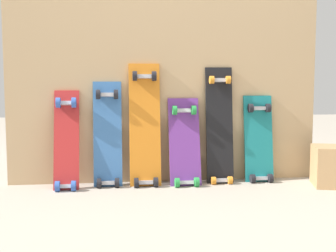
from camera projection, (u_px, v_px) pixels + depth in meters
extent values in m
plane|color=#A89E8E|center=(167.00, 183.00, 2.99)|extent=(12.00, 12.00, 0.00)
cube|color=tan|center=(165.00, 45.00, 2.97)|extent=(2.12, 0.04, 1.87)
cube|color=#B22626|center=(67.00, 145.00, 2.84)|extent=(0.16, 0.20, 0.70)
cube|color=#B7B7BF|center=(66.00, 186.00, 2.77)|extent=(0.07, 0.04, 0.03)
cube|color=#B7B7BF|center=(66.00, 103.00, 2.86)|extent=(0.07, 0.04, 0.03)
cylinder|color=#3359B2|center=(57.00, 186.00, 2.75)|extent=(0.03, 0.07, 0.07)
cylinder|color=#3359B2|center=(74.00, 186.00, 2.76)|extent=(0.03, 0.07, 0.07)
cylinder|color=#3359B2|center=(58.00, 103.00, 2.83)|extent=(0.03, 0.07, 0.07)
cylinder|color=#3359B2|center=(74.00, 103.00, 2.84)|extent=(0.03, 0.07, 0.07)
cube|color=#386BAD|center=(108.00, 139.00, 2.90)|extent=(0.19, 0.13, 0.75)
cube|color=#B7B7BF|center=(108.00, 183.00, 2.86)|extent=(0.08, 0.04, 0.03)
cube|color=#B7B7BF|center=(107.00, 95.00, 2.89)|extent=(0.08, 0.04, 0.03)
cylinder|color=black|center=(99.00, 183.00, 2.84)|extent=(0.03, 0.06, 0.06)
cylinder|color=black|center=(117.00, 183.00, 2.85)|extent=(0.03, 0.06, 0.06)
cylinder|color=black|center=(98.00, 94.00, 2.87)|extent=(0.03, 0.06, 0.06)
cylinder|color=black|center=(116.00, 94.00, 2.88)|extent=(0.03, 0.06, 0.06)
cube|color=orange|center=(145.00, 129.00, 2.92)|extent=(0.21, 0.15, 0.87)
cube|color=#B7B7BF|center=(146.00, 182.00, 2.87)|extent=(0.09, 0.04, 0.03)
cube|color=#B7B7BF|center=(144.00, 76.00, 2.91)|extent=(0.09, 0.04, 0.03)
cylinder|color=black|center=(136.00, 183.00, 2.85)|extent=(0.03, 0.06, 0.06)
cylinder|color=black|center=(156.00, 182.00, 2.86)|extent=(0.03, 0.06, 0.06)
cylinder|color=black|center=(135.00, 76.00, 2.88)|extent=(0.03, 0.06, 0.06)
cylinder|color=black|center=(154.00, 76.00, 2.90)|extent=(0.03, 0.06, 0.06)
cube|color=#6B338C|center=(185.00, 147.00, 2.94)|extent=(0.21, 0.18, 0.64)
cube|color=#B7B7BF|center=(186.00, 182.00, 2.88)|extent=(0.09, 0.04, 0.03)
cube|color=#B7B7BF|center=(184.00, 111.00, 2.96)|extent=(0.09, 0.04, 0.03)
cylinder|color=#268C3F|center=(177.00, 183.00, 2.86)|extent=(0.03, 0.06, 0.06)
cylinder|color=#268C3F|center=(197.00, 182.00, 2.87)|extent=(0.03, 0.06, 0.06)
cylinder|color=#268C3F|center=(175.00, 110.00, 2.93)|extent=(0.03, 0.06, 0.06)
cylinder|color=#268C3F|center=(194.00, 110.00, 2.95)|extent=(0.03, 0.06, 0.06)
cube|color=black|center=(219.00, 130.00, 2.99)|extent=(0.18, 0.12, 0.85)
cube|color=#B7B7BF|center=(221.00, 180.00, 2.96)|extent=(0.08, 0.04, 0.03)
cube|color=#B7B7BF|center=(219.00, 80.00, 2.98)|extent=(0.08, 0.04, 0.03)
cylinder|color=orange|center=(214.00, 181.00, 2.94)|extent=(0.03, 0.05, 0.05)
cylinder|color=orange|center=(230.00, 180.00, 2.95)|extent=(0.03, 0.05, 0.05)
cylinder|color=orange|center=(212.00, 80.00, 2.95)|extent=(0.03, 0.05, 0.05)
cylinder|color=orange|center=(228.00, 80.00, 2.97)|extent=(0.03, 0.05, 0.05)
cube|color=#197A7F|center=(258.00, 143.00, 3.04)|extent=(0.20, 0.11, 0.66)
cube|color=#B7B7BF|center=(261.00, 178.00, 3.00)|extent=(0.09, 0.04, 0.03)
cube|color=#B7B7BF|center=(259.00, 108.00, 3.03)|extent=(0.09, 0.04, 0.03)
cylinder|color=black|center=(253.00, 179.00, 2.98)|extent=(0.03, 0.06, 0.06)
cylinder|color=black|center=(270.00, 178.00, 2.99)|extent=(0.03, 0.06, 0.06)
cylinder|color=black|center=(251.00, 108.00, 3.00)|extent=(0.03, 0.06, 0.06)
cylinder|color=black|center=(268.00, 108.00, 3.02)|extent=(0.03, 0.06, 0.06)
cube|color=tan|center=(334.00, 166.00, 2.89)|extent=(0.32, 0.32, 0.26)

